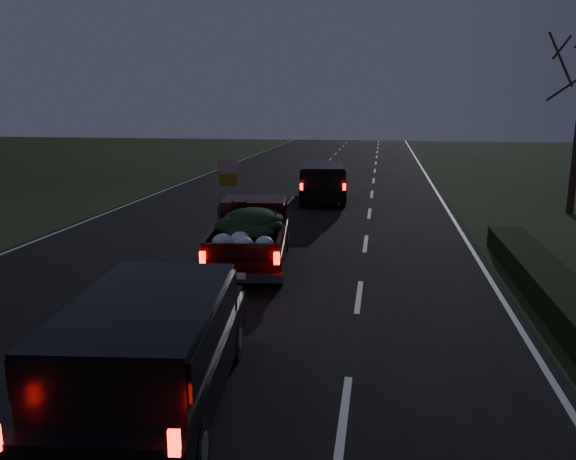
% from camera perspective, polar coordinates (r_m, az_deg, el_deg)
% --- Properties ---
extents(ground, '(120.00, 120.00, 0.00)m').
position_cam_1_polar(ground, '(11.23, -12.33, -9.87)').
color(ground, black).
rests_on(ground, ground).
extents(road_asphalt, '(14.00, 120.00, 0.02)m').
position_cam_1_polar(road_asphalt, '(11.23, -12.33, -9.82)').
color(road_asphalt, black).
rests_on(road_asphalt, ground).
extents(hedge_row, '(1.00, 10.00, 0.60)m').
position_cam_1_polar(hedge_row, '(13.74, 25.19, -5.28)').
color(hedge_row, black).
rests_on(hedge_row, ground).
extents(pickup_truck, '(2.42, 5.02, 2.54)m').
position_cam_1_polar(pickup_truck, '(15.05, -3.76, -0.04)').
color(pickup_truck, '#340807').
rests_on(pickup_truck, ground).
extents(lead_suv, '(2.51, 4.87, 1.34)m').
position_cam_1_polar(lead_suv, '(25.13, 3.45, 5.21)').
color(lead_suv, black).
rests_on(lead_suv, ground).
extents(rear_suv, '(2.61, 5.01, 1.38)m').
position_cam_1_polar(rear_suv, '(8.10, -13.86, -10.98)').
color(rear_suv, black).
rests_on(rear_suv, ground).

